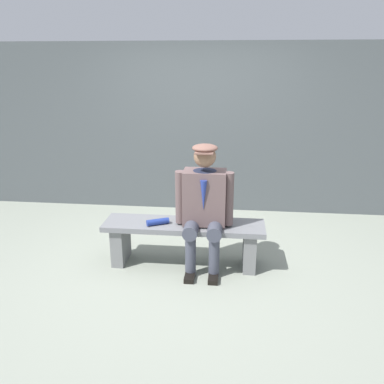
% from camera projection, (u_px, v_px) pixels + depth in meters
% --- Properties ---
extents(ground_plane, '(30.00, 30.00, 0.00)m').
position_uv_depth(ground_plane, '(184.00, 264.00, 4.40)').
color(ground_plane, gray).
extents(bench, '(1.71, 0.43, 0.48)m').
position_uv_depth(bench, '(184.00, 236.00, 4.30)').
color(bench, slate).
rests_on(bench, ground).
extents(seated_man, '(0.60, 0.56, 1.34)m').
position_uv_depth(seated_man, '(204.00, 202.00, 4.10)').
color(seated_man, brown).
rests_on(seated_man, ground).
extents(rolled_magazine, '(0.24, 0.16, 0.06)m').
position_uv_depth(rolled_magazine, '(158.00, 222.00, 4.20)').
color(rolled_magazine, navy).
rests_on(rolled_magazine, bench).
extents(stadium_wall, '(12.00, 0.24, 2.38)m').
position_uv_depth(stadium_wall, '(200.00, 128.00, 5.79)').
color(stadium_wall, '#4B5254').
rests_on(stadium_wall, ground).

